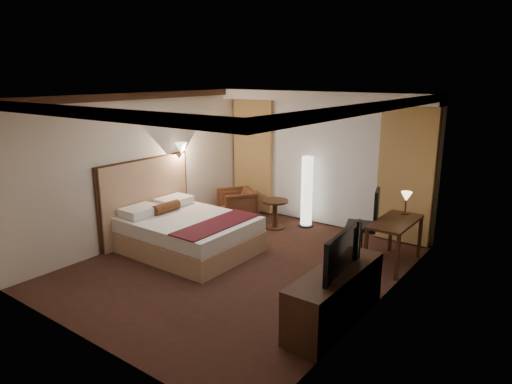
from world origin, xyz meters
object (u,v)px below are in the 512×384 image
Objects in this scene: floor_lamp at (307,192)px; armchair at (237,203)px; office_chair at (361,224)px; television at (335,246)px; bed at (189,234)px; side_table at (275,214)px; desk at (394,243)px; dresser at (335,296)px.

armchair is at bearing -159.09° from floor_lamp.
floor_lamp is 1.21× the size of office_chair.
office_chair is 1.13× the size of television.
bed is 3.69× the size of side_table.
desk is at bearing 28.97° from armchair.
floor_lamp is 1.80m from office_chair.
desk is at bearing -21.49° from floor_lamp.
desk is (2.12, -0.83, -0.35)m from floor_lamp.
office_chair reaches higher than dresser.
armchair is at bearing 145.13° from dresser.
floor_lamp reaches higher than office_chair.
bed is 1.83× the size of desk.
floor_lamp is at bearing 132.62° from office_chair.
desk reaches higher than bed.
floor_lamp is (1.38, 0.53, 0.36)m from armchair.
dresser is (0.60, -2.11, -0.26)m from office_chair.
floor_lamp reaches higher than desk.
bed is 2.60m from floor_lamp.
dresser reaches higher than bed.
television is at bearing -44.34° from side_table.
television is (0.57, -2.11, 0.39)m from office_chair.
side_table is 3.63m from dresser.
armchair is 0.50× the size of floor_lamp.
dresser is at bearing -54.11° from floor_lamp.
television is at bearing -54.49° from floor_lamp.
side_table is at bearing 37.18° from armchair.
bed is at bearing -111.70° from floor_lamp.
bed reaches higher than side_table.
side_table is 0.33× the size of dresser.
office_chair is at bearing 105.85° from dresser.
side_table is 2.08m from office_chair.
television is at bearing -89.47° from desk.
side_table is at bearing 135.99° from dresser.
side_table is at bearing 172.01° from desk.
office_chair is 2.21m from dresser.
floor_lamp is at bearing 54.91° from armchair.
armchair is at bearing 174.97° from desk.
dresser is at bearing -92.13° from office_chair.
armchair is 3.51m from desk.
dresser is at bearing -0.87° from armchair.
floor_lamp is at bearing 158.51° from desk.
desk is 2.25m from television.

